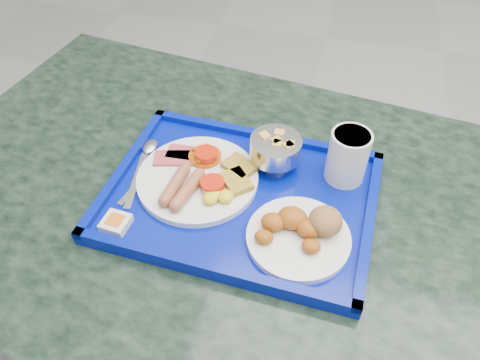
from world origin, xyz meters
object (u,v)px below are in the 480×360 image
object	(u,v)px
main_plate	(200,178)
juice_cup	(348,155)
fruit_bowl	(276,149)
table	(222,253)
tray	(240,197)
bread_plate	(302,231)

from	to	relation	value
main_plate	juice_cup	xyz separation A→B (m)	(0.26, 0.08, 0.04)
main_plate	fruit_bowl	size ratio (longest dim) A/B	2.33
fruit_bowl	juice_cup	distance (m)	0.13
main_plate	fruit_bowl	world-z (taller)	fruit_bowl
table	main_plate	size ratio (longest dim) A/B	5.78
tray	juice_cup	distance (m)	0.21
table	juice_cup	distance (m)	0.36
tray	main_plate	distance (m)	0.08
bread_plate	juice_cup	world-z (taller)	juice_cup
main_plate	fruit_bowl	xyz separation A→B (m)	(0.13, 0.08, 0.03)
table	tray	distance (m)	0.21
fruit_bowl	juice_cup	bearing A→B (deg)	0.78
main_plate	juice_cup	bearing A→B (deg)	17.27
fruit_bowl	table	bearing A→B (deg)	-137.72
juice_cup	main_plate	bearing A→B (deg)	-162.73
tray	bread_plate	world-z (taller)	bread_plate
tray	fruit_bowl	distance (m)	0.12
main_plate	bread_plate	world-z (taller)	bread_plate
main_plate	fruit_bowl	bearing A→B (deg)	31.97
table	bread_plate	xyz separation A→B (m)	(0.17, -0.08, 0.23)
table	juice_cup	xyz separation A→B (m)	(0.22, 0.08, 0.27)
table	fruit_bowl	world-z (taller)	fruit_bowl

